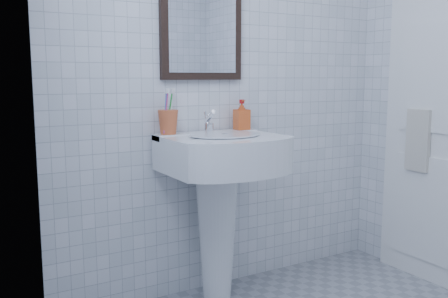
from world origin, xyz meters
TOP-DOWN VIEW (x-y plane):
  - wall_back at (0.00, 1.20)m, footprint 2.20×0.02m
  - wall_left at (-1.10, 0.00)m, footprint 0.02×2.40m
  - washbasin at (-0.19, 0.99)m, footprint 0.62×0.46m
  - faucet at (-0.19, 1.10)m, footprint 0.05×0.11m
  - toothbrush_cup at (-0.43, 1.12)m, footprint 0.14×0.14m
  - soap_dispenser at (0.04, 1.12)m, footprint 0.09×0.09m
  - wall_mirror at (-0.19, 1.18)m, footprint 0.50×0.04m
  - bathroom_door at (1.08, 0.55)m, footprint 0.04×0.80m
  - towel_ring at (1.06, 0.68)m, footprint 0.01×0.18m
  - hand_towel at (1.04, 0.68)m, footprint 0.03×0.16m

SIDE VIEW (x-z plane):
  - washbasin at x=-0.19m, z-range 0.16..1.12m
  - hand_towel at x=1.04m, z-range 0.68..1.06m
  - bathroom_door at x=1.08m, z-range 0.00..2.00m
  - faucet at x=-0.19m, z-range 0.94..1.06m
  - toothbrush_cup at x=-0.43m, z-range 0.95..1.08m
  - soap_dispenser at x=0.04m, z-range 0.95..1.12m
  - towel_ring at x=1.06m, z-range 0.96..1.14m
  - wall_back at x=0.00m, z-range 0.00..2.50m
  - wall_left at x=-1.10m, z-range 0.00..2.50m
  - wall_mirror at x=-0.19m, z-range 1.24..1.86m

